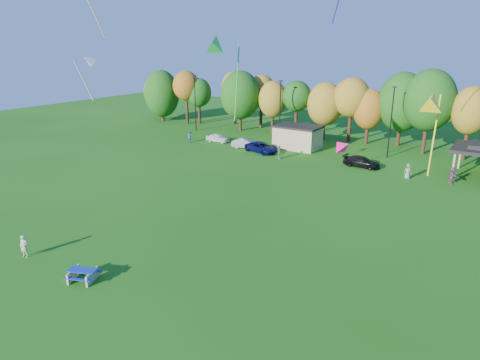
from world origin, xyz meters
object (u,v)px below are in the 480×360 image
Objects in this scene: car_a at (218,138)px; car_c at (261,147)px; picnic_table at (83,274)px; car_d at (362,162)px; kite_flyer at (24,246)px; car_b at (246,143)px.

car_c is (8.73, -1.85, 0.06)m from car_a.
car_c is at bearing 79.95° from picnic_table.
kite_flyer is at bearing 163.65° from car_d.
car_c is 1.13× the size of car_d.
car_a is 22.46m from car_d.
picnic_table is 36.91m from car_b.
car_b is at bearing 91.41° from car_d.
car_c reaches higher than picnic_table.
car_d reaches higher than car_a.
kite_flyer is 38.00m from car_a.
car_b reaches higher than picnic_table.
picnic_table is 39.81m from car_a.
picnic_table is 0.45× the size of car_c.
car_d is at bearing -96.05° from car_a.
picnic_table is at bearing 172.71° from car_d.
car_c is at bearing -104.55° from car_a.
picnic_table is 35.31m from car_c.
car_b reaches higher than car_a.
car_d is (22.42, -1.36, 0.01)m from car_a.
kite_flyer is 0.33× the size of car_c.
car_c reaches higher than car_d.
car_d is (13.69, 0.49, -0.05)m from car_c.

